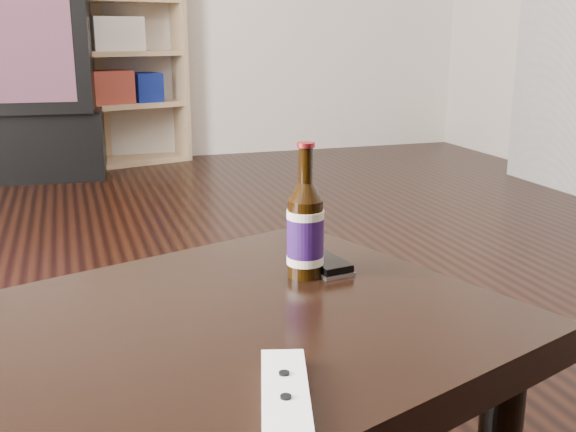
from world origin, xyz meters
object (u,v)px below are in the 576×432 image
object	(u,v)px
coffee_table	(126,389)
phone	(324,264)
tv_stand	(17,144)
remote	(285,396)
bookshelf	(119,49)
tv	(7,50)
beer_bottle	(305,230)

from	to	relation	value
coffee_table	phone	distance (m)	0.42
tv_stand	remote	world-z (taller)	remote
bookshelf	phone	size ratio (longest dim) A/B	11.64
tv	phone	world-z (taller)	tv
tv	beer_bottle	size ratio (longest dim) A/B	4.15
coffee_table	tv_stand	bearing A→B (deg)	95.53
beer_bottle	phone	xyz separation A→B (m)	(0.04, 0.02, -0.07)
bookshelf	tv_stand	bearing A→B (deg)	-171.55
beer_bottle	phone	distance (m)	0.09
coffee_table	beer_bottle	xyz separation A→B (m)	(0.31, 0.19, 0.13)
tv	bookshelf	distance (m)	0.69
tv_stand	tv	bearing A→B (deg)	-90.00
beer_bottle	phone	world-z (taller)	beer_bottle
beer_bottle	tv	bearing A→B (deg)	101.50
remote	coffee_table	bearing A→B (deg)	145.68
tv	phone	size ratio (longest dim) A/B	7.93
tv_stand	tv	xyz separation A→B (m)	(-0.00, -0.00, 0.53)
phone	coffee_table	bearing A→B (deg)	-158.76
tv	beer_bottle	world-z (taller)	tv
coffee_table	beer_bottle	world-z (taller)	beer_bottle
coffee_table	phone	bearing A→B (deg)	30.25
tv	coffee_table	size ratio (longest dim) A/B	0.75
coffee_table	remote	xyz separation A→B (m)	(0.16, -0.19, 0.06)
bookshelf	remote	distance (m)	3.81
tv_stand	remote	bearing A→B (deg)	-77.34
bookshelf	remote	size ratio (longest dim) A/B	7.17
bookshelf	coffee_table	world-z (taller)	bookshelf
bookshelf	tv	bearing A→B (deg)	-171.45
phone	remote	bearing A→B (deg)	-125.77
bookshelf	beer_bottle	bearing A→B (deg)	-106.59
beer_bottle	phone	size ratio (longest dim) A/B	1.91
beer_bottle	coffee_table	bearing A→B (deg)	-149.20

